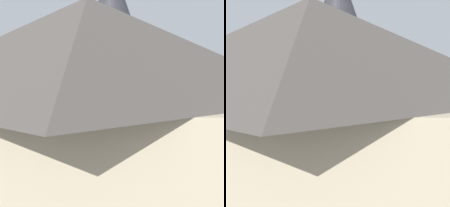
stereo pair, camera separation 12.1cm
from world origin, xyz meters
The scene contains 12 objects.
ground_plane centered at (0.00, 0.00, 0.00)m, with size 200.00×200.00×0.00m, color #605E5B.
clock_tower centered at (0.00, 0.00, 12.33)m, with size 4.27×4.27×21.10m.
car_blue_kerb centered at (10.58, 7.63, 0.76)m, with size 2.81×4.44×1.53m.
car_silver_kerb centered at (-6.21, 3.56, 0.76)m, with size 4.15×1.86×1.53m.
car_red_corner centered at (-6.64, -8.85, 0.76)m, with size 2.37×4.36×1.53m.
car_white_side centered at (0.73, 8.68, 0.76)m, with size 4.37×3.69×1.53m.
car_black_far centered at (-2.89, -5.49, 0.76)m, with size 3.82×4.32×1.53m.
car_green_alley centered at (11.36, 2.48, 0.76)m, with size 4.37×3.69×1.53m.
pedestrian centered at (-6.25, -2.05, 1.01)m, with size 0.48×0.38×1.69m.
tree centered at (-12.26, 4.21, 4.19)m, with size 5.52×5.52×6.96m.
building_shop_left centered at (10.20, -21.46, 5.53)m, with size 10.76×9.51×10.87m.
lamp_post centered at (0.90, -8.84, 3.19)m, with size 0.36×0.36×4.72m.
Camera 2 is at (14.28, -27.82, 8.89)m, focal length 44.82 mm.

